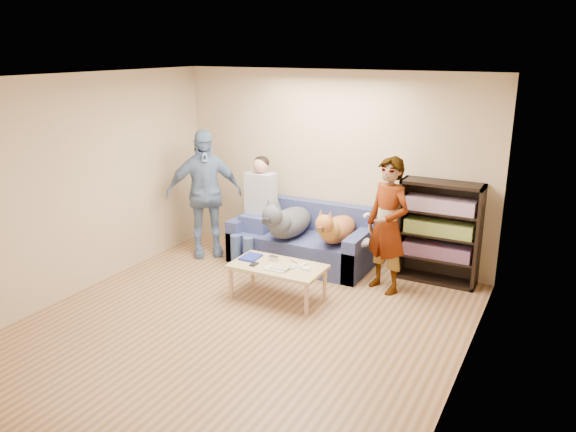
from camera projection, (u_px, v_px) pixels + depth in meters
The scene contains 27 objects.
ground at pixel (235, 331), 5.93m from camera, with size 5.00×5.00×0.00m, color brown.
ceiling at pixel (228, 79), 5.17m from camera, with size 5.00×5.00×0.00m, color white.
wall_back at pixel (332, 167), 7.67m from camera, with size 4.50×4.50×0.00m, color tan.
wall_front at pixel (8, 317), 3.43m from camera, with size 4.50×4.50×0.00m, color tan.
wall_left at pixel (70, 188), 6.55m from camera, with size 5.00×5.00×0.00m, color tan.
wall_right at pixel (465, 250), 4.55m from camera, with size 5.00×5.00×0.00m, color tan.
blanket at pixel (358, 241), 7.19m from camera, with size 0.36×0.31×0.13m, color #B8B9BD.
person_standing_right at pixel (388, 225), 6.71m from camera, with size 0.61×0.40×1.66m, color gray.
person_standing_left at pixel (204, 193), 7.87m from camera, with size 1.06×0.44×1.81m, color #7A9CC4.
held_controller at pixel (367, 215), 6.58m from camera, with size 0.04×0.11×0.03m, color white.
notebook_blue at pixel (251, 257), 6.81m from camera, with size 0.20×0.26×0.03m, color navy.
papers at pixel (277, 268), 6.48m from camera, with size 0.26×0.20×0.01m, color silver.
magazine at pixel (280, 267), 6.48m from camera, with size 0.22×0.17×0.01m, color #A9A787.
camera_silver at pixel (274, 258), 6.74m from camera, with size 0.11×0.06×0.05m, color #B4B4B9.
controller_a at pixel (303, 265), 6.55m from camera, with size 0.04×0.13×0.03m, color white.
controller_b at pixel (306, 269), 6.44m from camera, with size 0.09×0.06×0.03m, color white.
headphone_cup_a at pixel (292, 268), 6.48m from camera, with size 0.07×0.07×0.02m, color silver.
headphone_cup_b at pixel (295, 266), 6.55m from camera, with size 0.07×0.07×0.02m, color silver.
pen_orange at pixel (269, 269), 6.46m from camera, with size 0.01×0.01×0.14m, color #C66B1C.
pen_black at pixel (294, 262), 6.69m from camera, with size 0.01×0.01×0.14m, color black.
wallet at pixel (254, 264), 6.60m from camera, with size 0.07×0.12×0.01m, color black.
sofa at pixel (302, 243), 7.73m from camera, with size 1.90×0.85×0.82m.
person_seated at pixel (257, 205), 7.76m from camera, with size 0.40×0.73×1.47m.
dog_gray at pixel (287, 222), 7.45m from camera, with size 0.43×1.26×0.63m.
dog_tan at pixel (336, 229), 7.26m from camera, with size 0.37×1.15×0.54m.
coffee_table at pixel (278, 269), 6.60m from camera, with size 1.10×0.60×0.42m.
bookshelf at pixel (439, 230), 7.02m from camera, with size 1.00×0.34×1.30m.
Camera 1 is at (2.96, -4.45, 2.89)m, focal length 35.00 mm.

